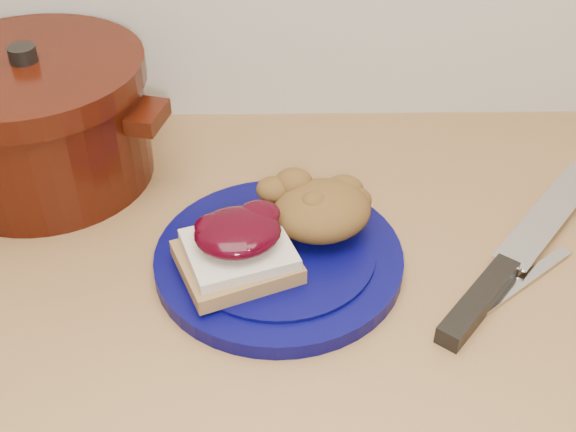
{
  "coord_description": "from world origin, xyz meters",
  "views": [
    {
      "loc": [
        -0.02,
        0.92,
        1.42
      ],
      "look_at": [
        -0.01,
        1.51,
        0.95
      ],
      "focal_mm": 45.0,
      "sensor_mm": 36.0,
      "label": 1
    }
  ],
  "objects_px": {
    "chef_knife": "(500,275)",
    "pepper_grinder": "(6,119)",
    "butter_knife": "(518,284)",
    "dutch_oven": "(39,119)",
    "plate": "(279,259)"
  },
  "relations": [
    {
      "from": "dutch_oven",
      "to": "butter_knife",
      "type": "bearing_deg",
      "value": -21.81
    },
    {
      "from": "butter_knife",
      "to": "pepper_grinder",
      "type": "relative_size",
      "value": 1.39
    },
    {
      "from": "dutch_oven",
      "to": "pepper_grinder",
      "type": "distance_m",
      "value": 0.06
    },
    {
      "from": "chef_knife",
      "to": "butter_knife",
      "type": "bearing_deg",
      "value": -75.22
    },
    {
      "from": "chef_knife",
      "to": "butter_knife",
      "type": "xyz_separation_m",
      "value": [
        0.02,
        -0.01,
        -0.01
      ]
    },
    {
      "from": "chef_knife",
      "to": "dutch_oven",
      "type": "relative_size",
      "value": 0.91
    },
    {
      "from": "chef_knife",
      "to": "butter_knife",
      "type": "height_order",
      "value": "chef_knife"
    },
    {
      "from": "butter_knife",
      "to": "dutch_oven",
      "type": "bearing_deg",
      "value": 119.97
    },
    {
      "from": "chef_knife",
      "to": "pepper_grinder",
      "type": "height_order",
      "value": "pepper_grinder"
    },
    {
      "from": "plate",
      "to": "chef_knife",
      "type": "xyz_separation_m",
      "value": [
        0.23,
        -0.03,
        0.0
      ]
    },
    {
      "from": "butter_knife",
      "to": "dutch_oven",
      "type": "distance_m",
      "value": 0.57
    },
    {
      "from": "plate",
      "to": "dutch_oven",
      "type": "xyz_separation_m",
      "value": [
        -0.28,
        0.17,
        0.07
      ]
    },
    {
      "from": "dutch_oven",
      "to": "pepper_grinder",
      "type": "bearing_deg",
      "value": 152.65
    },
    {
      "from": "pepper_grinder",
      "to": "dutch_oven",
      "type": "bearing_deg",
      "value": -27.35
    },
    {
      "from": "chef_knife",
      "to": "butter_knife",
      "type": "distance_m",
      "value": 0.02
    }
  ]
}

